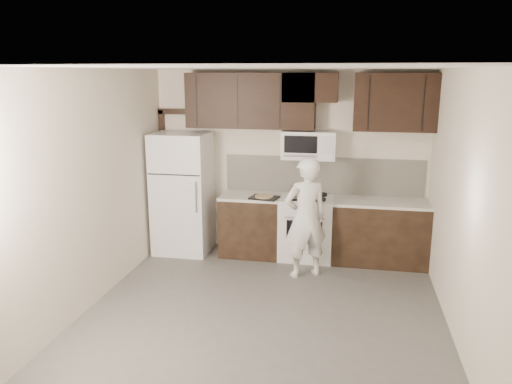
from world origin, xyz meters
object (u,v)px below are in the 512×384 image
(refrigerator, at_px, (183,193))
(person, at_px, (306,218))
(stove, at_px, (306,227))
(microwave, at_px, (309,145))

(refrigerator, height_order, person, refrigerator)
(refrigerator, relative_size, person, 1.12)
(stove, distance_m, refrigerator, 1.90)
(stove, relative_size, microwave, 1.24)
(refrigerator, xyz_separation_m, person, (1.90, -0.64, -0.10))
(stove, xyz_separation_m, person, (0.05, -0.69, 0.34))
(microwave, relative_size, person, 0.47)
(stove, distance_m, person, 0.77)
(microwave, height_order, refrigerator, microwave)
(person, bearing_deg, refrigerator, -47.30)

